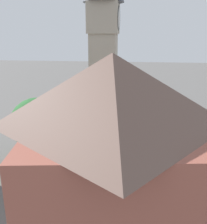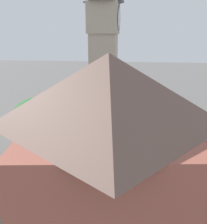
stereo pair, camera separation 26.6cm
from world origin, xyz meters
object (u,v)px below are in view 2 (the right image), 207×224
object	(u,v)px
car_red_corner	(198,161)
car_black_far	(87,118)
tree	(36,123)
car_silver_kerb	(145,110)
car_white_side	(36,123)
pedestrian	(147,129)
building_terrace_right	(108,171)
clock_tower	(103,28)

from	to	relation	value
car_red_corner	car_black_far	distance (m)	17.07
car_black_far	tree	bearing A→B (deg)	169.59
car_silver_kerb	car_black_far	xyz separation A→B (m)	(-5.61, 8.30, 0.00)
car_silver_kerb	car_black_far	bearing A→B (deg)	124.05
car_silver_kerb	tree	xyz separation A→B (m)	(-17.75, 10.53, 3.29)
car_white_side	pedestrian	xyz separation A→B (m)	(-0.89, -14.78, 0.25)
pedestrian	building_terrace_right	distance (m)	19.45
car_red_corner	building_terrace_right	distance (m)	14.24
car_red_corner	car_silver_kerb	bearing A→B (deg)	15.25
pedestrian	car_white_side	bearing A→B (deg)	86.56
car_silver_kerb	tree	size ratio (longest dim) A/B	0.67
car_black_far	pedestrian	size ratio (longest dim) A/B	2.60
building_terrace_right	tree	bearing A→B (deg)	37.93
car_red_corner	tree	size ratio (longest dim) A/B	0.68
car_red_corner	pedestrian	distance (m)	8.64
car_silver_kerb	car_red_corner	xyz separation A→B (m)	(-16.81, -4.58, 0.00)
car_red_corner	tree	world-z (taller)	tree
clock_tower	tree	distance (m)	12.14
pedestrian	tree	xyz separation A→B (m)	(-8.28, 10.55, 3.04)
car_silver_kerb	building_terrace_right	xyz separation A→B (m)	(-28.19, 2.39, 4.95)
car_red_corner	car_black_far	world-z (taller)	same
car_silver_kerb	car_red_corner	bearing A→B (deg)	-164.75
clock_tower	car_black_far	size ratio (longest dim) A/B	4.98
car_white_side	car_silver_kerb	bearing A→B (deg)	-59.83
car_red_corner	car_white_side	world-z (taller)	same
car_white_side	building_terrace_right	bearing A→B (deg)	-147.75
car_black_far	building_terrace_right	xyz separation A→B (m)	(-22.58, -5.91, 4.95)
clock_tower	tree	size ratio (longest dim) A/B	3.36
clock_tower	tree	bearing A→B (deg)	139.97
clock_tower	car_white_side	distance (m)	15.66
car_red_corner	building_terrace_right	xyz separation A→B (m)	(-11.38, 6.97, 4.95)
car_red_corner	pedestrian	bearing A→B (deg)	31.86
car_silver_kerb	car_white_side	world-z (taller)	same
tree	car_black_far	bearing A→B (deg)	-10.41
car_silver_kerb	car_black_far	world-z (taller)	same
car_white_side	car_black_far	world-z (taller)	same
tree	building_terrace_right	world-z (taller)	building_terrace_right
clock_tower	car_red_corner	bearing A→B (deg)	-119.69
car_white_side	car_black_far	xyz separation A→B (m)	(2.97, -6.46, 0.00)
car_white_side	pedestrian	size ratio (longest dim) A/B	2.54
clock_tower	car_silver_kerb	bearing A→B (deg)	-24.32
tree	building_terrace_right	bearing A→B (deg)	-142.07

